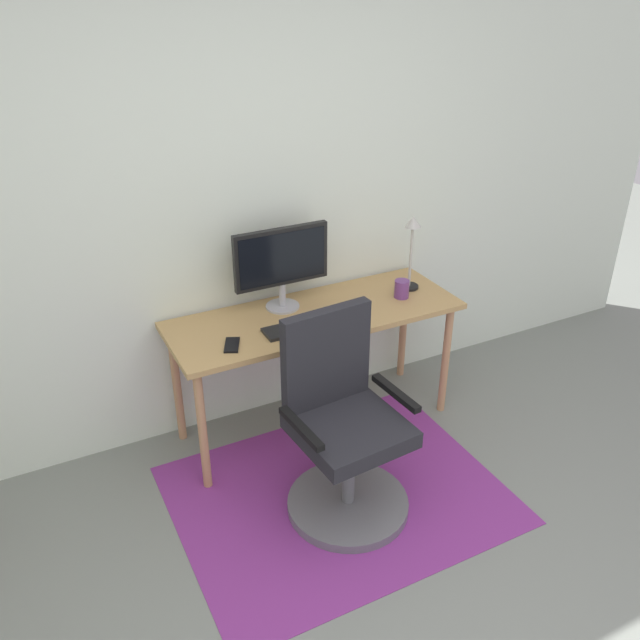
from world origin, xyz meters
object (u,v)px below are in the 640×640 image
object	(u,v)px
keyboard	(305,326)
cell_phone	(232,345)
monitor	(281,261)
desk_lamp	(412,242)
computer_mouse	(356,311)
office_chair	(343,439)
desk	(315,325)
coffee_cup	(402,289)

from	to	relation	value
keyboard	cell_phone	size ratio (longest dim) A/B	3.07
monitor	desk_lamp	bearing A→B (deg)	-7.75
keyboard	computer_mouse	size ratio (longest dim) A/B	4.13
computer_mouse	office_chair	world-z (taller)	office_chair
monitor	desk_lamp	size ratio (longest dim) A/B	1.21
computer_mouse	desk	bearing A→B (deg)	150.09
keyboard	office_chair	distance (m)	0.61
computer_mouse	cell_phone	distance (m)	0.70
desk	coffee_cup	distance (m)	0.52
cell_phone	office_chair	world-z (taller)	office_chair
coffee_cup	desk_lamp	distance (m)	0.26
cell_phone	computer_mouse	bearing A→B (deg)	26.32
monitor	coffee_cup	distance (m)	0.70
monitor	cell_phone	distance (m)	0.54
keyboard	desk	bearing A→B (deg)	44.92
keyboard	cell_phone	distance (m)	0.39
desk	monitor	xyz separation A→B (m)	(-0.13, 0.14, 0.35)
desk_lamp	cell_phone	bearing A→B (deg)	-171.78
desk_lamp	office_chair	world-z (taller)	desk_lamp
coffee_cup	office_chair	world-z (taller)	office_chair
computer_mouse	coffee_cup	size ratio (longest dim) A/B	1.04
desk_lamp	office_chair	bearing A→B (deg)	-139.76
monitor	keyboard	distance (m)	0.37
monitor	computer_mouse	world-z (taller)	monitor
desk_lamp	office_chair	size ratio (longest dim) A/B	0.43
desk	keyboard	xyz separation A→B (m)	(-0.12, -0.12, 0.08)
coffee_cup	cell_phone	bearing A→B (deg)	-175.55
coffee_cup	cell_phone	size ratio (longest dim) A/B	0.72
keyboard	computer_mouse	bearing A→B (deg)	2.35
monitor	coffee_cup	bearing A→B (deg)	-16.16
desk	coffee_cup	bearing A→B (deg)	-5.26
keyboard	desk_lamp	xyz separation A→B (m)	(0.73, 0.16, 0.27)
computer_mouse	office_chair	size ratio (longest dim) A/B	0.10
office_chair	cell_phone	bearing A→B (deg)	119.71
desk	keyboard	world-z (taller)	keyboard
desk	desk_lamp	distance (m)	0.71
desk	desk_lamp	bearing A→B (deg)	3.41
computer_mouse	desk_lamp	distance (m)	0.52
computer_mouse	desk_lamp	size ratio (longest dim) A/B	0.24
desk	computer_mouse	world-z (taller)	computer_mouse
coffee_cup	computer_mouse	bearing A→B (deg)	-169.52
monitor	coffee_cup	xyz separation A→B (m)	(0.63, -0.18, -0.22)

